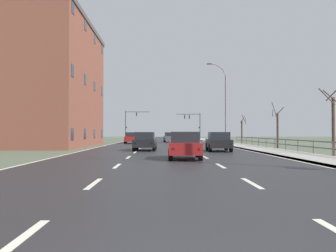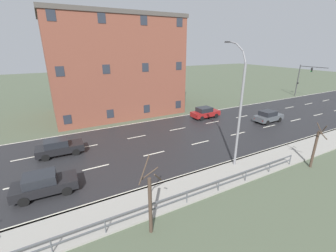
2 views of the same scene
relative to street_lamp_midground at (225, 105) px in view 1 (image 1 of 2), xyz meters
The scene contains 16 objects.
ground_plane 12.33m from the street_lamp_midground, 131.31° to the left, with size 160.00×160.00×0.12m.
road_asphalt_strip 22.33m from the street_lamp_midground, 109.99° to the left, with size 14.00×120.00×0.03m.
sidewalk_right 21.07m from the street_lamp_midground, 87.25° to the left, with size 3.00×120.00×0.12m.
guardrail 16.17m from the street_lamp_midground, 81.13° to the right, with size 0.07×39.21×1.00m.
street_lamp_midground is the anchor object (origin of this frame).
traffic_signal_right 30.90m from the street_lamp_midground, 91.54° to the left, with size 5.11×0.36×5.68m.
traffic_signal_left 34.82m from the street_lamp_midground, 114.42° to the left, with size 5.29×0.36×6.20m.
car_distant 23.75m from the street_lamp_midground, 105.97° to the right, with size 1.97×4.17×1.57m.
car_near_left 15.22m from the street_lamp_midground, 102.36° to the right, with size 1.97×4.17×1.57m.
car_mid_centre 13.98m from the street_lamp_midground, 153.16° to the left, with size 1.93×4.15×1.57m.
car_far_right 16.42m from the street_lamp_midground, 125.16° to the right, with size 1.93×4.15×1.57m.
car_far_left 14.52m from the street_lamp_midground, 117.47° to the left, with size 1.96×4.16×1.57m.
brick_building 21.92m from the street_lamp_midground, 169.76° to the right, with size 11.90×18.12×13.74m.
bare_tree_near 20.25m from the street_lamp_midground, 79.82° to the right, with size 1.77×1.90×4.99m.
bare_tree_mid 10.30m from the street_lamp_midground, 69.93° to the right, with size 1.22×1.19×4.48m.
bare_tree_far 7.21m from the street_lamp_midground, 58.05° to the left, with size 0.75×1.17×4.03m.
Camera 1 is at (-0.36, -2.90, 1.52)m, focal length 37.23 mm.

